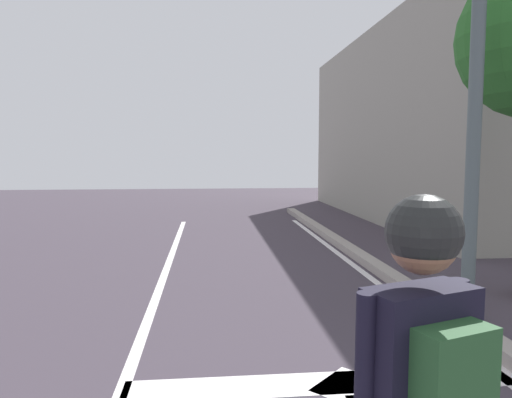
# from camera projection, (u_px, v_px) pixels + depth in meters

# --- Properties ---
(lane_line_center) EXTENTS (0.12, 20.00, 0.01)m
(lane_line_center) POSITION_uv_depth(u_px,v_px,m) (122.00, 390.00, 3.88)
(lane_line_center) COLOR white
(lane_line_center) RESTS_ON ground
(lane_line_curbside) EXTENTS (0.12, 20.00, 0.01)m
(lane_line_curbside) POSITION_uv_depth(u_px,v_px,m) (497.00, 372.00, 4.21)
(lane_line_curbside) COLOR white
(lane_line_curbside) RESTS_ON ground
(stop_bar) EXTENTS (3.39, 0.40, 0.01)m
(stop_bar) POSITION_uv_depth(u_px,v_px,m) (327.00, 383.00, 4.01)
(stop_bar) COLOR white
(stop_bar) RESTS_ON ground
(lane_arrow_head) EXTENTS (0.71, 0.71, 0.01)m
(lane_arrow_head) POSITION_uv_depth(u_px,v_px,m) (349.00, 386.00, 3.96)
(lane_arrow_head) COLOR white
(lane_arrow_head) RESTS_ON ground
(skater) EXTENTS (0.45, 0.62, 1.71)m
(skater) POSITION_uv_depth(u_px,v_px,m) (422.00, 378.00, 1.60)
(skater) COLOR #424E67
(skater) RESTS_ON skateboard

